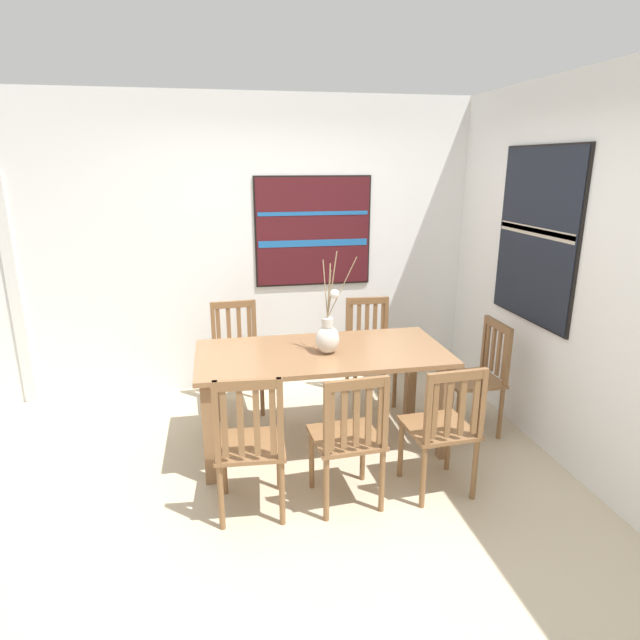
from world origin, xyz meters
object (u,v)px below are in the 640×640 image
(chair_3, at_px, (349,436))
(painting_on_side_wall, at_px, (537,236))
(dining_table, at_px, (322,365))
(chair_2, at_px, (369,348))
(chair_1, at_px, (443,427))
(centerpiece_vase, at_px, (328,335))
(chair_4, at_px, (250,443))
(chair_5, at_px, (237,355))
(chair_0, at_px, (478,375))
(painting_on_back_wall, at_px, (313,231))

(chair_3, bearing_deg, painting_on_side_wall, 25.20)
(dining_table, xyz_separation_m, chair_2, (0.59, 0.77, -0.17))
(chair_3, bearing_deg, chair_1, 1.33)
(centerpiece_vase, relative_size, chair_4, 0.78)
(chair_1, xyz_separation_m, chair_5, (-1.25, 1.57, 0.01))
(chair_0, xyz_separation_m, painting_on_side_wall, (0.36, -0.02, 1.10))
(painting_on_side_wall, bearing_deg, chair_4, -161.49)
(chair_0, height_order, chair_5, chair_5)
(chair_0, distance_m, chair_3, 1.48)
(chair_2, relative_size, chair_3, 1.01)
(centerpiece_vase, xyz_separation_m, chair_4, (-0.62, -0.71, -0.42))
(painting_on_back_wall, distance_m, painting_on_side_wall, 1.96)
(chair_1, height_order, chair_3, chair_3)
(chair_0, bearing_deg, chair_3, -148.16)
(chair_0, distance_m, painting_on_side_wall, 1.16)
(dining_table, relative_size, chair_2, 1.99)
(chair_2, height_order, painting_on_side_wall, painting_on_side_wall)
(dining_table, xyz_separation_m, chair_5, (-0.61, 0.81, -0.17))
(centerpiece_vase, relative_size, painting_on_back_wall, 0.69)
(chair_1, bearing_deg, chair_2, 91.85)
(dining_table, height_order, chair_0, chair_0)
(chair_4, relative_size, painting_on_side_wall, 0.73)
(centerpiece_vase, distance_m, chair_2, 1.08)
(painting_on_side_wall, bearing_deg, chair_1, -143.08)
(chair_0, height_order, painting_on_back_wall, painting_on_back_wall)
(dining_table, bearing_deg, chair_3, -88.85)
(chair_2, bearing_deg, chair_3, -110.38)
(dining_table, height_order, chair_5, chair_5)
(chair_3, xyz_separation_m, chair_4, (-0.61, 0.02, 0.01))
(chair_2, xyz_separation_m, painting_on_back_wall, (-0.43, 0.49, 1.00))
(painting_on_side_wall, bearing_deg, dining_table, 179.34)
(chair_4, bearing_deg, chair_1, -0.10)
(centerpiece_vase, relative_size, chair_5, 0.79)
(painting_on_back_wall, bearing_deg, chair_1, -76.69)
(chair_3, height_order, painting_on_back_wall, painting_on_back_wall)
(painting_on_back_wall, relative_size, painting_on_side_wall, 0.83)
(chair_4, bearing_deg, chair_3, -1.56)
(dining_table, distance_m, centerpiece_vase, 0.26)
(dining_table, distance_m, chair_2, 0.98)
(chair_2, distance_m, chair_5, 1.20)
(chair_4, relative_size, chair_5, 1.02)
(chair_4, height_order, painting_on_back_wall, painting_on_back_wall)
(chair_4, bearing_deg, painting_on_side_wall, 18.51)
(painting_on_back_wall, height_order, painting_on_side_wall, painting_on_side_wall)
(centerpiece_vase, xyz_separation_m, chair_3, (-0.02, -0.73, -0.42))
(chair_0, distance_m, painting_on_back_wall, 1.96)
(centerpiece_vase, bearing_deg, chair_2, 55.64)
(chair_1, distance_m, painting_on_side_wall, 1.66)
(centerpiece_vase, distance_m, chair_1, 1.03)
(painting_on_back_wall, bearing_deg, chair_4, -110.43)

